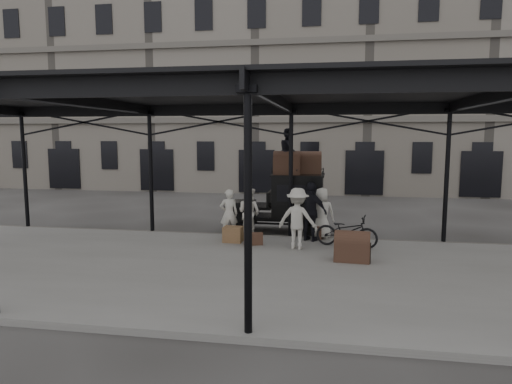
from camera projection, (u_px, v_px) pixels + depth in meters
ground at (284, 255)px, 13.73m from camera, size 120.00×120.00×0.00m
platform at (275, 272)px, 11.77m from camera, size 28.00×8.00×0.15m
canopy at (278, 95)px, 11.47m from camera, size 22.50×9.00×4.74m
building_frontage at (314, 84)px, 30.46m from camera, size 64.00×8.00×14.00m
taxi at (289, 200)px, 16.87m from camera, size 3.65×1.55×2.18m
porter_left at (229, 214)px, 15.20m from camera, size 0.71×0.58×1.66m
porter_midleft at (249, 213)px, 15.32m from camera, size 1.03×0.95×1.71m
porter_centre at (322, 213)px, 15.19m from camera, size 0.85×0.56×1.72m
porter_official at (311, 212)px, 14.85m from camera, size 1.23×0.90×1.94m
porter_right at (298, 218)px, 13.82m from camera, size 1.32×0.92×1.87m
bicycle at (347, 231)px, 14.09m from camera, size 2.01×1.07×1.00m
porter_roof at (289, 151)px, 16.55m from camera, size 0.73×0.88×1.66m
steamer_trunk_roof_near at (287, 165)px, 16.48m from camera, size 0.99×0.63×0.70m
steamer_trunk_roof_far at (308, 164)px, 16.79m from camera, size 0.98×0.64×0.69m
steamer_trunk_platform at (352, 248)px, 12.54m from camera, size 1.00×0.66×0.70m
wicker_hamper at (233, 234)px, 14.77m from camera, size 0.62×0.48×0.50m
suitcase_upright at (320, 232)px, 15.27m from camera, size 0.24×0.62×0.45m
suitcase_flat at (253, 239)px, 14.35m from camera, size 0.62×0.31×0.40m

